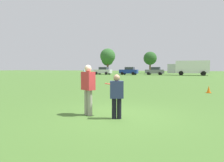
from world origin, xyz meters
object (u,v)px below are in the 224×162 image
object	(u,v)px
box_truck	(189,67)
bystander_sideline_watcher	(84,72)
frisbee	(109,84)
traffic_cone	(209,90)
player_thrower	(88,87)
parked_car_near_left	(103,71)
parked_car_center	(155,71)
parked_car_mid_left	(129,71)
player_defender	(117,94)

from	to	relation	value
box_truck	bystander_sideline_watcher	bearing A→B (deg)	-153.07
bystander_sideline_watcher	frisbee	bearing A→B (deg)	-61.56
traffic_cone	bystander_sideline_watcher	distance (m)	30.33
player_thrower	box_truck	distance (m)	41.16
player_thrower	parked_car_near_left	size ratio (longest dim) A/B	0.42
parked_car_near_left	parked_car_center	world-z (taller)	same
parked_car_center	box_truck	xyz separation A→B (m)	(7.37, -0.13, 0.83)
parked_car_center	bystander_sideline_watcher	bearing A→B (deg)	-141.02
box_truck	parked_car_center	bearing A→B (deg)	178.95
frisbee	parked_car_mid_left	bearing A→B (deg)	103.49
parked_car_mid_left	parked_car_near_left	bearing A→B (deg)	-179.63
parked_car_center	parked_car_mid_left	bearing A→B (deg)	-162.15
player_thrower	player_defender	world-z (taller)	player_thrower
player_thrower	parked_car_center	bearing A→B (deg)	94.06
parked_car_mid_left	player_thrower	bearing A→B (deg)	-77.57
player_defender	parked_car_center	world-z (taller)	parked_car_center
player_thrower	box_truck	xyz separation A→B (m)	(4.45, 40.91, 0.74)
frisbee	parked_car_near_left	xyz separation A→B (m)	(-15.84, 39.04, -0.21)
player_thrower	traffic_cone	xyz separation A→B (m)	(4.85, 8.41, -0.79)
frisbee	parked_car_near_left	distance (m)	42.13
traffic_cone	parked_car_near_left	xyz separation A→B (m)	(-19.96, 30.75, 0.69)
parked_car_center	box_truck	size ratio (longest dim) A/B	0.50
parked_car_near_left	traffic_cone	bearing A→B (deg)	-57.00
player_thrower	bystander_sideline_watcher	bearing A→B (deg)	117.27
player_defender	parked_car_near_left	distance (m)	42.54
parked_car_mid_left	bystander_sideline_watcher	world-z (taller)	parked_car_mid_left
parked_car_center	bystander_sideline_watcher	size ratio (longest dim) A/B	2.76
traffic_cone	bystander_sideline_watcher	size ratio (longest dim) A/B	0.31
player_thrower	traffic_cone	bearing A→B (deg)	60.01
parked_car_mid_left	box_truck	distance (m)	13.23
parked_car_mid_left	parked_car_center	world-z (taller)	same
player_defender	bystander_sideline_watcher	distance (m)	35.13
parked_car_near_left	box_truck	size ratio (longest dim) A/B	0.50
player_defender	traffic_cone	bearing A→B (deg)	66.48
player_thrower	frisbee	distance (m)	0.75
parked_car_mid_left	traffic_cone	bearing A→B (deg)	-66.33
box_truck	parked_car_mid_left	bearing A→B (deg)	-172.56
player_thrower	box_truck	world-z (taller)	box_truck
frisbee	parked_car_center	xyz separation A→B (m)	(-3.65, 40.92, -0.21)
parked_car_near_left	parked_car_center	xyz separation A→B (m)	(12.20, 1.89, 0.00)
frisbee	parked_car_center	bearing A→B (deg)	95.09
parked_car_mid_left	bystander_sideline_watcher	size ratio (longest dim) A/B	2.76
frisbee	bystander_sideline_watcher	bearing A→B (deg)	118.44
player_defender	bystander_sideline_watcher	bearing A→B (deg)	118.78
player_thrower	box_truck	size ratio (longest dim) A/B	0.21
player_thrower	parked_car_mid_left	distance (m)	40.14
frisbee	parked_car_near_left	size ratio (longest dim) A/B	0.06
player_defender	frisbee	size ratio (longest dim) A/B	5.42
parked_car_near_left	parked_car_center	bearing A→B (deg)	8.79
frisbee	bystander_sideline_watcher	distance (m)	34.70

